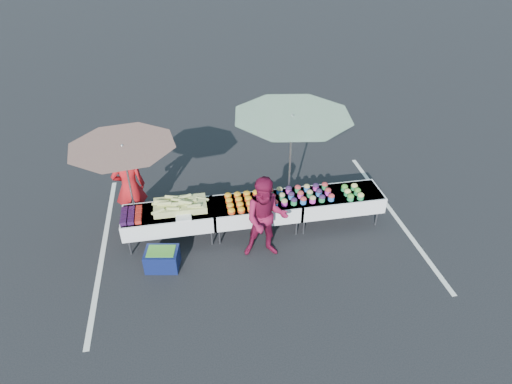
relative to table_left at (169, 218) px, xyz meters
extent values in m
plane|color=black|center=(1.80, 0.00, -0.58)|extent=(80.00, 80.00, 0.00)
cube|color=silver|center=(-1.40, 0.00, -0.58)|extent=(0.10, 5.00, 0.00)
cube|color=silver|center=(5.00, 0.00, -0.58)|extent=(0.10, 5.00, 0.00)
cube|color=white|center=(0.00, 0.00, 0.15)|extent=(1.80, 0.75, 0.04)
cube|color=white|center=(0.00, 0.00, -0.01)|extent=(1.86, 0.81, 0.36)
cylinder|color=slate|center=(-0.82, -0.29, -0.39)|extent=(0.04, 0.04, 0.39)
cylinder|color=slate|center=(-0.82, 0.29, -0.39)|extent=(0.04, 0.04, 0.39)
cylinder|color=slate|center=(0.82, -0.29, -0.39)|extent=(0.04, 0.04, 0.39)
cylinder|color=slate|center=(0.82, 0.29, -0.39)|extent=(0.04, 0.04, 0.39)
cube|color=white|center=(1.80, 0.00, 0.15)|extent=(1.80, 0.75, 0.04)
cube|color=white|center=(1.80, 0.00, -0.01)|extent=(1.86, 0.81, 0.36)
cylinder|color=slate|center=(0.98, -0.29, -0.39)|extent=(0.04, 0.04, 0.39)
cylinder|color=slate|center=(0.98, 0.29, -0.39)|extent=(0.04, 0.04, 0.39)
cylinder|color=slate|center=(2.62, -0.29, -0.39)|extent=(0.04, 0.04, 0.39)
cylinder|color=slate|center=(2.62, 0.29, -0.39)|extent=(0.04, 0.04, 0.39)
cube|color=white|center=(3.60, 0.00, 0.15)|extent=(1.80, 0.75, 0.04)
cube|color=white|center=(3.60, 0.00, -0.01)|extent=(1.86, 0.81, 0.36)
cylinder|color=slate|center=(2.78, -0.29, -0.39)|extent=(0.04, 0.04, 0.39)
cylinder|color=slate|center=(2.78, 0.29, -0.39)|extent=(0.04, 0.04, 0.39)
cylinder|color=slate|center=(4.42, -0.29, -0.39)|extent=(0.04, 0.04, 0.39)
cylinder|color=slate|center=(4.42, 0.29, -0.39)|extent=(0.04, 0.04, 0.39)
cube|color=black|center=(-0.85, -0.27, 0.21)|extent=(0.12, 0.12, 0.08)
cube|color=black|center=(-0.85, -0.13, 0.21)|extent=(0.12, 0.12, 0.08)
cube|color=black|center=(-0.85, 0.01, 0.21)|extent=(0.12, 0.12, 0.08)
cube|color=black|center=(-0.85, 0.15, 0.21)|extent=(0.12, 0.12, 0.08)
cube|color=black|center=(-0.71, -0.27, 0.21)|extent=(0.12, 0.12, 0.08)
cube|color=black|center=(-0.71, -0.13, 0.21)|extent=(0.12, 0.12, 0.08)
cube|color=black|center=(-0.71, 0.01, 0.21)|extent=(0.12, 0.12, 0.08)
cube|color=black|center=(-0.71, 0.15, 0.21)|extent=(0.12, 0.12, 0.08)
cube|color=maroon|center=(-0.57, -0.27, 0.21)|extent=(0.12, 0.12, 0.08)
cube|color=maroon|center=(-0.57, -0.13, 0.21)|extent=(0.12, 0.12, 0.08)
cube|color=maroon|center=(-0.57, 0.01, 0.21)|extent=(0.12, 0.12, 0.08)
cube|color=maroon|center=(-0.57, 0.15, 0.21)|extent=(0.12, 0.12, 0.08)
cube|color=#ADB85E|center=(0.25, 0.05, 0.24)|extent=(1.05, 0.55, 0.14)
cylinder|color=#ADB85E|center=(0.55, 0.20, 0.27)|extent=(0.27, 0.09, 0.10)
cylinder|color=#ADB85E|center=(-0.13, 0.10, 0.34)|extent=(0.27, 0.14, 0.07)
cylinder|color=#ADB85E|center=(0.36, -0.06, 0.38)|extent=(0.27, 0.14, 0.09)
cylinder|color=#ADB85E|center=(-0.17, 0.08, 0.28)|extent=(0.27, 0.15, 0.10)
cylinder|color=#ADB85E|center=(0.07, -0.01, 0.33)|extent=(0.27, 0.15, 0.08)
cylinder|color=#ADB85E|center=(0.21, 0.09, 0.36)|extent=(0.27, 0.10, 0.10)
cylinder|color=#ADB85E|center=(0.21, -0.03, 0.36)|extent=(0.27, 0.07, 0.08)
cylinder|color=#ADB85E|center=(0.12, -0.13, 0.31)|extent=(0.27, 0.14, 0.09)
cylinder|color=#ADB85E|center=(0.09, 0.25, 0.34)|extent=(0.27, 0.12, 0.08)
cylinder|color=#ADB85E|center=(0.71, 0.14, 0.29)|extent=(0.27, 0.16, 0.08)
cylinder|color=#ADB85E|center=(-0.06, 0.01, 0.34)|extent=(0.27, 0.11, 0.07)
cylinder|color=#ADB85E|center=(0.16, -0.18, 0.27)|extent=(0.27, 0.10, 0.07)
cylinder|color=#ADB85E|center=(0.36, 0.19, 0.35)|extent=(0.27, 0.12, 0.08)
cylinder|color=#ADB85E|center=(-0.18, -0.17, 0.31)|extent=(0.27, 0.15, 0.08)
cylinder|color=#ADB85E|center=(-0.09, 0.09, 0.36)|extent=(0.27, 0.10, 0.08)
cylinder|color=#ADB85E|center=(0.46, 0.00, 0.32)|extent=(0.27, 0.16, 0.10)
cylinder|color=#ADB85E|center=(-0.03, -0.02, 0.38)|extent=(0.27, 0.12, 0.09)
cylinder|color=#ADB85E|center=(0.52, -0.18, 0.37)|extent=(0.27, 0.09, 0.07)
cylinder|color=#ADB85E|center=(0.58, -0.15, 0.30)|extent=(0.27, 0.10, 0.09)
cylinder|color=#ADB85E|center=(0.50, -0.09, 0.28)|extent=(0.27, 0.12, 0.09)
cylinder|color=#ADB85E|center=(0.35, 0.28, 0.27)|extent=(0.27, 0.10, 0.08)
cube|color=white|center=(0.30, -0.30, 0.19)|extent=(0.30, 0.25, 0.05)
cylinder|color=red|center=(1.25, -0.28, 0.19)|extent=(0.15, 0.15, 0.05)
ellipsoid|color=orange|center=(1.25, -0.28, 0.23)|extent=(0.15, 0.15, 0.08)
cylinder|color=red|center=(1.25, -0.10, 0.19)|extent=(0.15, 0.15, 0.05)
ellipsoid|color=orange|center=(1.25, -0.10, 0.23)|extent=(0.15, 0.15, 0.08)
cylinder|color=red|center=(1.25, 0.08, 0.19)|extent=(0.15, 0.15, 0.05)
ellipsoid|color=orange|center=(1.25, 0.08, 0.23)|extent=(0.15, 0.15, 0.08)
cylinder|color=red|center=(1.25, 0.26, 0.19)|extent=(0.15, 0.15, 0.05)
ellipsoid|color=orange|center=(1.25, 0.26, 0.23)|extent=(0.15, 0.15, 0.08)
cylinder|color=red|center=(1.45, -0.28, 0.19)|extent=(0.15, 0.15, 0.05)
ellipsoid|color=orange|center=(1.45, -0.28, 0.23)|extent=(0.15, 0.15, 0.08)
cylinder|color=red|center=(1.45, -0.10, 0.19)|extent=(0.15, 0.15, 0.05)
ellipsoid|color=orange|center=(1.45, -0.10, 0.23)|extent=(0.15, 0.15, 0.08)
cylinder|color=red|center=(1.45, 0.08, 0.19)|extent=(0.15, 0.15, 0.05)
ellipsoid|color=orange|center=(1.45, 0.08, 0.23)|extent=(0.15, 0.15, 0.08)
cylinder|color=red|center=(1.45, 0.26, 0.19)|extent=(0.15, 0.15, 0.05)
ellipsoid|color=orange|center=(1.45, 0.26, 0.23)|extent=(0.15, 0.15, 0.08)
cylinder|color=red|center=(1.65, -0.28, 0.19)|extent=(0.15, 0.15, 0.05)
ellipsoid|color=orange|center=(1.65, -0.28, 0.23)|extent=(0.15, 0.15, 0.08)
cylinder|color=red|center=(1.65, -0.10, 0.19)|extent=(0.15, 0.15, 0.05)
ellipsoid|color=orange|center=(1.65, -0.10, 0.23)|extent=(0.15, 0.15, 0.08)
cylinder|color=red|center=(1.65, 0.08, 0.19)|extent=(0.15, 0.15, 0.05)
ellipsoid|color=orange|center=(1.65, 0.08, 0.23)|extent=(0.15, 0.15, 0.08)
cylinder|color=red|center=(1.65, 0.26, 0.19)|extent=(0.15, 0.15, 0.05)
ellipsoid|color=orange|center=(1.65, 0.26, 0.23)|extent=(0.15, 0.15, 0.08)
cylinder|color=red|center=(1.85, -0.28, 0.19)|extent=(0.15, 0.15, 0.05)
ellipsoid|color=orange|center=(1.85, -0.28, 0.23)|extent=(0.15, 0.15, 0.08)
cylinder|color=red|center=(1.85, -0.10, 0.19)|extent=(0.15, 0.15, 0.05)
ellipsoid|color=orange|center=(1.85, -0.10, 0.23)|extent=(0.15, 0.15, 0.08)
cylinder|color=red|center=(1.85, 0.08, 0.19)|extent=(0.15, 0.15, 0.05)
ellipsoid|color=orange|center=(1.85, 0.08, 0.23)|extent=(0.15, 0.15, 0.08)
cylinder|color=red|center=(1.85, 0.26, 0.19)|extent=(0.15, 0.15, 0.05)
ellipsoid|color=orange|center=(1.85, 0.26, 0.23)|extent=(0.15, 0.15, 0.08)
cylinder|color=red|center=(2.05, -0.28, 0.19)|extent=(0.15, 0.15, 0.05)
ellipsoid|color=orange|center=(2.05, -0.28, 0.23)|extent=(0.15, 0.15, 0.08)
cylinder|color=red|center=(2.05, -0.10, 0.19)|extent=(0.15, 0.15, 0.05)
ellipsoid|color=orange|center=(2.05, -0.10, 0.23)|extent=(0.15, 0.15, 0.08)
cylinder|color=red|center=(2.05, 0.08, 0.19)|extent=(0.15, 0.15, 0.05)
ellipsoid|color=orange|center=(2.05, 0.08, 0.23)|extent=(0.15, 0.15, 0.08)
cylinder|color=red|center=(2.05, 0.26, 0.19)|extent=(0.15, 0.15, 0.05)
ellipsoid|color=orange|center=(2.05, 0.26, 0.23)|extent=(0.15, 0.15, 0.08)
cylinder|color=blue|center=(2.15, -0.22, 0.22)|extent=(0.13, 0.13, 0.10)
ellipsoid|color=maroon|center=(2.15, -0.22, 0.28)|extent=(0.14, 0.14, 0.10)
cylinder|color=#CC2BAA|center=(2.15, 0.00, 0.22)|extent=(0.13, 0.13, 0.10)
ellipsoid|color=maroon|center=(2.15, 0.00, 0.28)|extent=(0.14, 0.14, 0.10)
cylinder|color=#218747|center=(2.15, 0.22, 0.22)|extent=(0.13, 0.13, 0.10)
ellipsoid|color=maroon|center=(2.15, 0.22, 0.28)|extent=(0.14, 0.14, 0.10)
cylinder|color=#CC2BAA|center=(2.35, -0.22, 0.22)|extent=(0.13, 0.13, 0.10)
ellipsoid|color=tan|center=(2.35, -0.22, 0.28)|extent=(0.14, 0.14, 0.10)
cylinder|color=#218747|center=(2.35, 0.00, 0.22)|extent=(0.13, 0.13, 0.10)
ellipsoid|color=tan|center=(2.35, 0.00, 0.28)|extent=(0.14, 0.14, 0.10)
cylinder|color=blue|center=(2.35, 0.22, 0.22)|extent=(0.13, 0.13, 0.10)
ellipsoid|color=tan|center=(2.35, 0.22, 0.28)|extent=(0.14, 0.14, 0.10)
cylinder|color=#218747|center=(2.55, -0.22, 0.22)|extent=(0.13, 0.13, 0.10)
ellipsoid|color=#251331|center=(2.55, -0.22, 0.28)|extent=(0.14, 0.14, 0.10)
cylinder|color=blue|center=(2.55, 0.00, 0.22)|extent=(0.13, 0.13, 0.10)
ellipsoid|color=#251331|center=(2.55, 0.00, 0.28)|extent=(0.14, 0.14, 0.10)
cylinder|color=#CC2BAA|center=(2.55, 0.22, 0.22)|extent=(0.13, 0.13, 0.10)
ellipsoid|color=#251331|center=(2.55, 0.22, 0.28)|extent=(0.14, 0.14, 0.10)
cylinder|color=blue|center=(2.75, -0.22, 0.22)|extent=(0.13, 0.13, 0.10)
ellipsoid|color=maroon|center=(2.75, -0.22, 0.28)|extent=(0.14, 0.14, 0.10)
cylinder|color=#CC2BAA|center=(2.75, 0.00, 0.22)|extent=(0.13, 0.13, 0.10)
ellipsoid|color=maroon|center=(2.75, 0.00, 0.28)|extent=(0.14, 0.14, 0.10)
cylinder|color=#218747|center=(2.75, 0.22, 0.22)|extent=(0.13, 0.13, 0.10)
ellipsoid|color=maroon|center=(2.75, 0.22, 0.28)|extent=(0.14, 0.14, 0.10)
cylinder|color=#CC2BAA|center=(2.95, -0.22, 0.22)|extent=(0.13, 0.13, 0.10)
ellipsoid|color=tan|center=(2.95, -0.22, 0.28)|extent=(0.14, 0.14, 0.10)
cylinder|color=#218747|center=(2.95, 0.00, 0.22)|extent=(0.13, 0.13, 0.10)
ellipsoid|color=tan|center=(2.95, 0.00, 0.28)|extent=(0.14, 0.14, 0.10)
cylinder|color=blue|center=(2.95, 0.22, 0.22)|extent=(0.13, 0.13, 0.10)
ellipsoid|color=tan|center=(2.95, 0.22, 0.28)|extent=(0.14, 0.14, 0.10)
cylinder|color=#218747|center=(3.15, -0.22, 0.22)|extent=(0.13, 0.13, 0.10)
ellipsoid|color=#251331|center=(3.15, -0.22, 0.28)|extent=(0.14, 0.14, 0.10)
cylinder|color=blue|center=(3.15, 0.00, 0.22)|extent=(0.13, 0.13, 0.10)
ellipsoid|color=#251331|center=(3.15, 0.00, 0.28)|extent=(0.14, 0.14, 0.10)
cylinder|color=#CC2BAA|center=(3.15, 0.22, 0.22)|extent=(0.13, 0.13, 0.10)
ellipsoid|color=#251331|center=(3.15, 0.22, 0.28)|extent=(0.14, 0.14, 0.10)
cylinder|color=blue|center=(3.35, -0.22, 0.22)|extent=(0.13, 0.13, 0.10)
ellipsoid|color=maroon|center=(3.35, -0.22, 0.28)|extent=(0.14, 0.14, 0.10)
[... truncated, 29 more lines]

